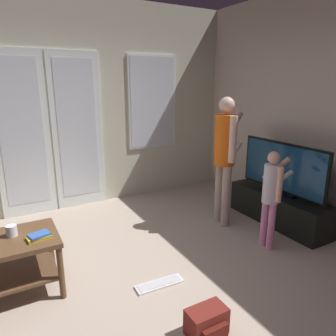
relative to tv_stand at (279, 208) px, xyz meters
The scene contains 10 objects.
ground_plane 2.45m from the tv_stand, 169.90° to the right, with size 5.56×4.72×0.02m, color #B19F8D.
wall_back_with_doors 3.26m from the tv_stand, 141.17° to the left, with size 5.56×0.09×2.90m.
tv_stand is the anchor object (origin of this frame).
flat_screen_tv 0.53m from the tv_stand, 114.79° to the left, with size 0.08×1.24×0.65m.
person_adult 1.05m from the tv_stand, 150.55° to the left, with size 0.51×0.43×1.59m.
person_child 0.83m from the tv_stand, 147.57° to the right, with size 0.49×0.29×1.08m.
backpack 2.17m from the tv_stand, 150.89° to the right, with size 0.29×0.21×0.20m.
loose_keyboard 1.99m from the tv_stand, 168.49° to the right, with size 0.45×0.15×0.02m.
cup_near_edge 3.06m from the tv_stand, behind, with size 0.09×0.09×0.10m, color white.
book_stack 2.87m from the tv_stand, behind, with size 0.19×0.15×0.04m.
Camera 1 is at (-0.64, -2.11, 1.76)m, focal length 33.28 mm.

